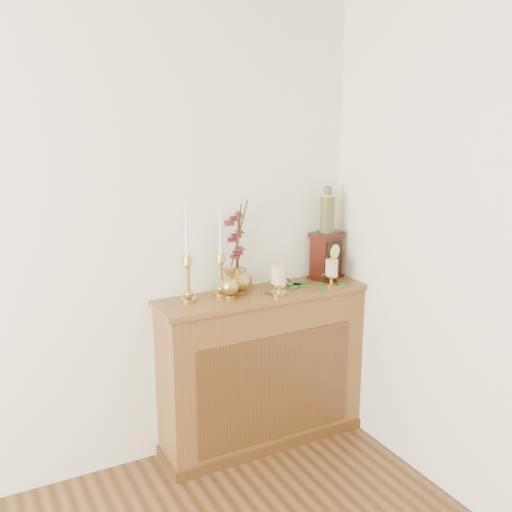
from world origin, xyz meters
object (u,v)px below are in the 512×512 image
bud_vase (230,284)px  mantel_clock (326,256)px  ginger_jar (236,250)px  candlestick_left (188,271)px  ceramic_vase (327,212)px  candlestick_center (221,267)px

bud_vase → mantel_clock: (0.68, 0.08, 0.06)m
mantel_clock → ginger_jar: bearing=159.6°
candlestick_left → ceramic_vase: ceramic_vase is taller
bud_vase → candlestick_center: bearing=108.7°
candlestick_left → candlestick_center: (0.20, 0.01, -0.01)m
candlestick_left → ceramic_vase: (0.90, 0.03, 0.23)m
bud_vase → mantel_clock: size_ratio=0.58×
ginger_jar → ceramic_vase: bearing=-3.1°
candlestick_center → mantel_clock: bearing=1.1°
bud_vase → ginger_jar: (0.10, 0.11, 0.15)m
candlestick_left → bud_vase: 0.24m
candlestick_left → ginger_jar: (0.31, 0.06, 0.06)m
candlestick_center → mantel_clock: 0.70m
candlestick_left → bud_vase: (0.22, -0.05, -0.09)m
bud_vase → ceramic_vase: bearing=6.9°
bud_vase → ceramic_vase: 0.75m
candlestick_center → bud_vase: 0.11m
ginger_jar → mantel_clock: 0.59m
ginger_jar → bud_vase: bearing=-130.0°
ceramic_vase → candlestick_center: bearing=-178.7°
bud_vase → candlestick_left: bearing=166.3°
ceramic_vase → mantel_clock: bearing=-73.0°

